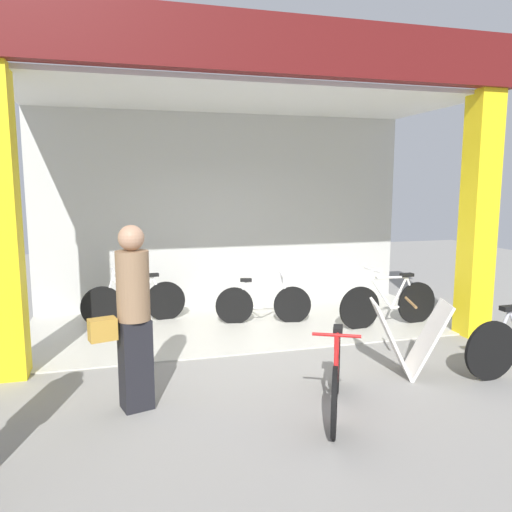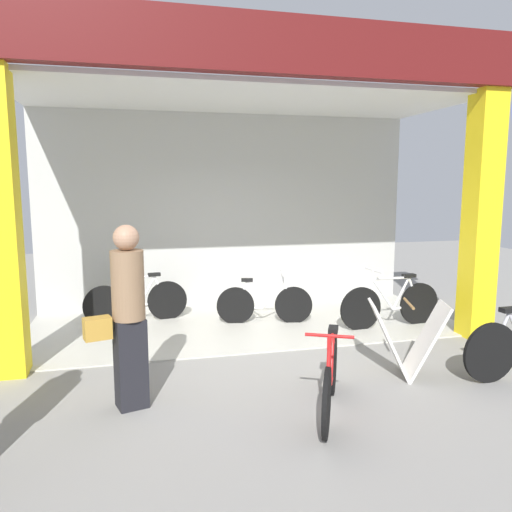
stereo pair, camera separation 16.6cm
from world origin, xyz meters
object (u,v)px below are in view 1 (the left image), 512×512
bicycle_inside_2 (135,302)px  pedestrian_1 (132,316)px  bicycle_parked_0 (336,377)px  sandwich_board_sign (409,338)px  bicycle_inside_0 (389,303)px  bicycle_inside_1 (263,303)px

bicycle_inside_2 → pedestrian_1: 3.03m
bicycle_parked_0 → sandwich_board_sign: bearing=28.1°
bicycle_inside_2 → pedestrian_1: (-0.08, -2.97, 0.56)m
bicycle_inside_0 → pedestrian_1: size_ratio=0.93×
bicycle_inside_0 → bicycle_inside_2: 3.85m
bicycle_inside_1 → bicycle_parked_0: bearing=-92.8°
bicycle_inside_1 → bicycle_parked_0: size_ratio=1.03×
bicycle_inside_1 → bicycle_inside_2: bearing=164.3°
bicycle_inside_0 → pedestrian_1: bearing=-154.2°
bicycle_inside_2 → sandwich_board_sign: 4.11m
bicycle_inside_2 → sandwich_board_sign: (2.90, -2.92, 0.08)m
bicycle_parked_0 → pedestrian_1: pedestrian_1 is taller
sandwich_board_sign → pedestrian_1: pedestrian_1 is taller
bicycle_inside_1 → sandwich_board_sign: sandwich_board_sign is taller
bicycle_inside_0 → sandwich_board_sign: bearing=-113.7°
pedestrian_1 → bicycle_inside_2: bearing=88.5°
bicycle_inside_1 → sandwich_board_sign: size_ratio=1.55×
bicycle_inside_1 → pedestrian_1: pedestrian_1 is taller
bicycle_inside_0 → bicycle_parked_0: 3.06m
bicycle_parked_0 → pedestrian_1: 1.99m
sandwich_board_sign → pedestrian_1: size_ratio=0.53×
bicycle_inside_2 → pedestrian_1: pedestrian_1 is taller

